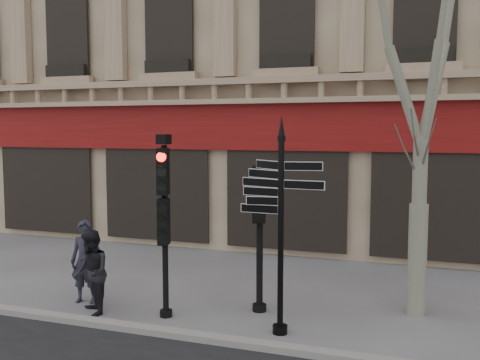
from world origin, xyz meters
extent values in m
plane|color=#5C5C60|center=(0.00, 0.00, 0.00)|extent=(80.00, 80.00, 0.00)
cube|color=gray|center=(0.00, -1.40, 0.06)|extent=(80.00, 0.25, 0.12)
cube|color=#5C0C09|center=(0.00, 4.88, 3.60)|extent=(28.00, 0.25, 1.30)
cube|color=#866B57|center=(0.00, 4.65, 4.57)|extent=(28.00, 0.35, 0.74)
cylinder|color=black|center=(1.33, -0.65, 1.66)|extent=(0.10, 0.10, 3.33)
cylinder|color=black|center=(1.33, -0.65, 0.07)|extent=(0.26, 0.26, 0.15)
cone|color=black|center=(1.33, -0.65, 3.59)|extent=(0.11, 0.11, 0.33)
cylinder|color=black|center=(-0.92, -0.54, 1.58)|extent=(0.11, 0.11, 3.16)
cylinder|color=black|center=(-0.92, -0.54, 0.06)|extent=(0.23, 0.23, 0.13)
cube|color=black|center=(-0.92, -0.54, 1.83)|extent=(0.44, 0.36, 0.86)
cube|color=black|center=(-0.92, -0.54, 2.76)|extent=(0.44, 0.36, 0.86)
sphere|color=#FF0C05|center=(-0.92, -0.54, 2.99)|extent=(0.18, 0.18, 0.18)
cube|color=black|center=(-0.92, -0.54, 3.35)|extent=(0.26, 0.30, 0.18)
cylinder|color=black|center=(0.65, 0.34, 1.42)|extent=(0.14, 0.14, 2.85)
cylinder|color=black|center=(0.65, 0.34, 0.08)|extent=(0.30, 0.30, 0.16)
cube|color=black|center=(0.65, 0.34, 2.31)|extent=(0.56, 0.47, 1.08)
cylinder|color=gray|center=(3.53, 1.15, 1.07)|extent=(0.35, 0.35, 2.13)
cylinder|color=gray|center=(3.53, 1.15, 2.72)|extent=(0.27, 0.27, 1.36)
imported|color=#23232E|center=(-2.85, -0.32, 0.85)|extent=(0.69, 0.54, 1.70)
imported|color=black|center=(-2.32, -0.90, 0.81)|extent=(0.99, 1.00, 1.62)
camera|label=1|loc=(3.62, -9.35, 3.52)|focal=40.00mm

